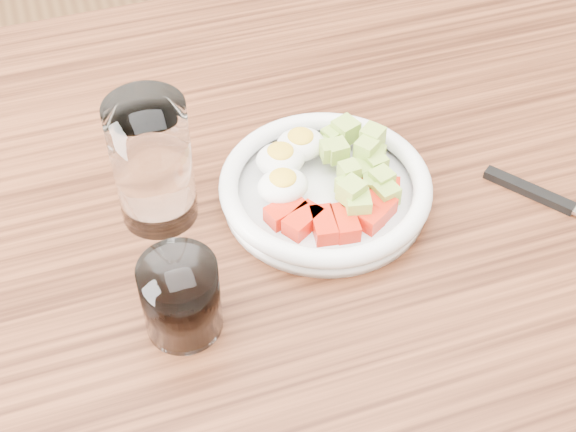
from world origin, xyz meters
The scene contains 5 objects.
dining_table centered at (0.00, 0.00, 0.67)m, with size 1.50×0.90×0.77m.
bowl centered at (0.04, 0.05, 0.79)m, with size 0.20×0.20×0.05m.
fork centered at (0.25, -0.03, 0.77)m, with size 0.12×0.16×0.01m.
water_glass centered at (-0.12, 0.08, 0.83)m, with size 0.07×0.07×0.13m, color white.
coffee_glass centered at (-0.12, -0.05, 0.81)m, with size 0.06×0.06×0.07m.
Camera 1 is at (-0.17, -0.46, 1.33)m, focal length 50.00 mm.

